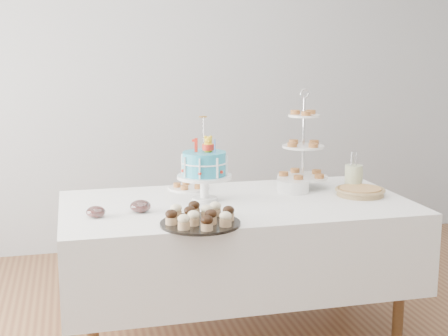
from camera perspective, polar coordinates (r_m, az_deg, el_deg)
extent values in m
cube|color=#ACAFB2|center=(5.03, -3.90, 7.91)|extent=(5.00, 0.04, 2.70)
cube|color=white|center=(3.53, 1.15, -6.65)|extent=(1.92, 1.02, 0.45)
cylinder|color=brown|center=(3.15, -11.98, -13.23)|extent=(0.06, 0.06, 0.67)
cylinder|color=brown|center=(3.58, 15.76, -10.40)|extent=(0.06, 0.06, 0.67)
cylinder|color=brown|center=(3.84, -12.40, -8.77)|extent=(0.06, 0.06, 0.67)
cylinder|color=brown|center=(4.20, 10.76, -6.98)|extent=(0.06, 0.06, 0.67)
cylinder|color=#2CA2C0|center=(3.46, -1.81, 0.41)|extent=(0.24, 0.24, 0.13)
torus|color=white|center=(3.46, -1.81, 0.52)|extent=(0.26, 0.26, 0.01)
cube|color=red|center=(3.44, -2.57, 2.10)|extent=(0.03, 0.02, 0.08)
cylinder|color=blue|center=(3.40, -0.84, 2.00)|extent=(0.01, 0.01, 0.08)
cylinder|color=silver|center=(3.47, -1.89, 3.09)|extent=(0.00, 0.00, 0.19)
cylinder|color=gold|center=(3.45, -1.90, 4.71)|extent=(0.05, 0.05, 0.01)
cylinder|color=black|center=(3.03, -2.18, -5.08)|extent=(0.39, 0.39, 0.01)
ellipsoid|color=black|center=(3.00, -3.62, -4.13)|extent=(0.06, 0.06, 0.04)
ellipsoid|color=beige|center=(3.03, -0.78, -3.96)|extent=(0.06, 0.06, 0.04)
cylinder|color=#A18757|center=(3.70, 12.34, -2.21)|extent=(0.27, 0.27, 0.03)
cylinder|color=#B98148|center=(3.69, 12.35, -1.90)|extent=(0.24, 0.24, 0.02)
torus|color=#A18757|center=(3.69, 12.35, -1.96)|extent=(0.29, 0.29, 0.02)
cylinder|color=silver|center=(3.80, 7.26, 2.29)|extent=(0.02, 0.02, 0.55)
cylinder|color=white|center=(3.84, 7.19, -0.81)|extent=(0.31, 0.31, 0.01)
cylinder|color=white|center=(3.81, 7.26, 1.96)|extent=(0.25, 0.25, 0.01)
cylinder|color=white|center=(3.78, 7.32, 4.77)|extent=(0.19, 0.19, 0.01)
torus|color=silver|center=(3.77, 7.37, 6.74)|extent=(0.06, 0.01, 0.06)
cylinder|color=white|center=(3.71, 6.31, -1.64)|extent=(0.19, 0.19, 0.07)
cylinder|color=white|center=(3.78, -3.23, -1.84)|extent=(0.25, 0.25, 0.01)
ellipsoid|color=silver|center=(3.27, -7.65, -3.48)|extent=(0.11, 0.11, 0.07)
cylinder|color=#590D07|center=(3.27, -7.64, -3.57)|extent=(0.08, 0.08, 0.03)
ellipsoid|color=silver|center=(3.21, -11.65, -3.95)|extent=(0.10, 0.10, 0.06)
cylinder|color=#590D07|center=(3.22, -11.64, -4.03)|extent=(0.07, 0.07, 0.03)
cylinder|color=silver|center=(3.82, 11.75, -0.86)|extent=(0.10, 0.10, 0.15)
cylinder|color=silver|center=(3.84, 12.50, -0.64)|extent=(0.01, 0.01, 0.08)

